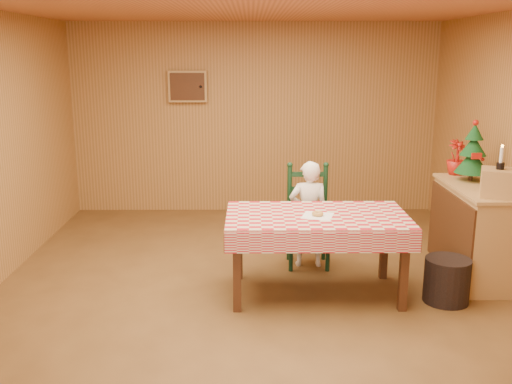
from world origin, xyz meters
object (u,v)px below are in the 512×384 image
seated_child (309,214)px  storage_bin (447,280)px  christmas_tree (473,153)px  ladder_chair (308,218)px  shelf_unit (475,231)px  dining_table (317,223)px  crate (499,183)px

seated_child → storage_bin: (1.17, -0.92, -0.36)m
christmas_tree → seated_child: bearing=178.1°
ladder_chair → shelf_unit: ladder_chair is taller
dining_table → shelf_unit: (1.63, 0.43, -0.22)m
seated_child → storage_bin: seated_child is taller
ladder_chair → shelf_unit: 1.67m
seated_child → storage_bin: 1.53m
dining_table → seated_child: (-0.00, 0.73, -0.13)m
shelf_unit → christmas_tree: christmas_tree is taller
ladder_chair → shelf_unit: size_ratio=0.87×
shelf_unit → christmas_tree: size_ratio=2.00×
ladder_chair → christmas_tree: (1.64, -0.11, 0.71)m
shelf_unit → christmas_tree: bearing=88.0°
ladder_chair → seated_child: seated_child is taller
ladder_chair → shelf_unit: bearing=-12.5°
dining_table → shelf_unit: 1.70m
seated_child → christmas_tree: size_ratio=1.81×
seated_child → christmas_tree: bearing=178.1°
dining_table → storage_bin: 1.28m
dining_table → shelf_unit: size_ratio=1.34×
dining_table → ladder_chair: 0.81m
crate → christmas_tree: christmas_tree is taller
shelf_unit → crate: bearing=-88.8°
dining_table → ladder_chair: (0.00, 0.79, -0.18)m
seated_child → storage_bin: size_ratio=2.77×
crate → shelf_unit: bearing=91.2°
crate → storage_bin: 1.00m
shelf_unit → storage_bin: 0.81m
dining_table → christmas_tree: size_ratio=2.67×
dining_table → storage_bin: (1.17, -0.19, -0.48)m
dining_table → christmas_tree: (1.64, 0.68, 0.52)m
storage_bin → ladder_chair: bearing=140.0°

